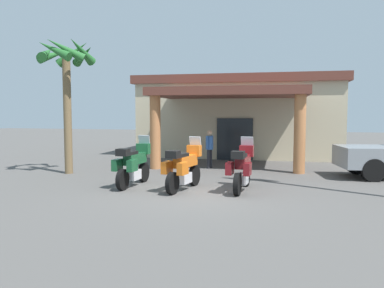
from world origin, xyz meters
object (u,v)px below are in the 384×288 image
object	(u,v)px
motorcycle_green	(133,165)
palm_tree_roadside	(66,68)
motorcycle_maroon	(242,168)
pedestrian	(210,146)
motorcycle_orange	(184,167)
motel_building	(241,116)

from	to	relation	value
motorcycle_green	palm_tree_roadside	world-z (taller)	palm_tree_roadside
motorcycle_maroon	pedestrian	distance (m)	4.91
motorcycle_orange	pedestrian	xyz separation A→B (m)	(-0.24, 4.82, 0.24)
motorcycle_green	motorcycle_orange	bearing A→B (deg)	-93.76
motorcycle_green	motorcycle_maroon	distance (m)	3.51
motorcycle_orange	motorcycle_green	bearing A→B (deg)	93.41
motorcycle_green	palm_tree_roadside	xyz separation A→B (m)	(-3.52, 1.80, 3.39)
motorcycle_green	motel_building	bearing A→B (deg)	-7.49
motorcycle_maroon	pedestrian	world-z (taller)	pedestrian
pedestrian	palm_tree_roadside	world-z (taller)	palm_tree_roadside
motorcycle_orange	palm_tree_roadside	size ratio (longest dim) A/B	0.41
motorcycle_orange	palm_tree_roadside	xyz separation A→B (m)	(-5.27, 2.00, 3.39)
motorcycle_green	pedestrian	world-z (taller)	pedestrian
motorcycle_orange	motorcycle_maroon	bearing A→B (deg)	-69.18
motorcycle_orange	motorcycle_maroon	world-z (taller)	same
motel_building	motorcycle_maroon	distance (m)	11.17
palm_tree_roadside	motorcycle_green	bearing A→B (deg)	-27.12
palm_tree_roadside	motorcycle_orange	bearing A→B (deg)	-20.78
motorcycle_green	pedestrian	xyz separation A→B (m)	(1.52, 4.62, 0.24)
motorcycle_maroon	palm_tree_roadside	xyz separation A→B (m)	(-7.03, 1.66, 3.39)
motel_building	motorcycle_green	distance (m)	11.38
motorcycle_orange	motorcycle_maroon	xyz separation A→B (m)	(1.76, 0.34, 0.00)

